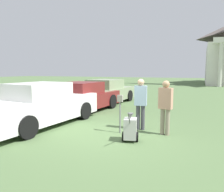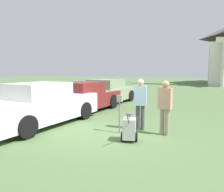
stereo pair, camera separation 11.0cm
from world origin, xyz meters
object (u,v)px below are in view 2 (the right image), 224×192
Objects in this scene: parked_car_white at (42,105)px; parked_car_sage at (108,92)px; person_supervisor at (165,104)px; parking_meter at (120,107)px; parked_car_maroon at (83,98)px; person_worker at (140,101)px; equipment_cart at (129,128)px.

parked_car_sage is (-0.00, 6.07, -0.04)m from parked_car_white.
parking_meter is at bearing 25.45° from person_supervisor.
parked_car_maroon is 2.77× the size of person_worker.
person_worker reaches higher than parked_car_maroon.
person_worker is at bearing 51.95° from parking_meter.
person_supervisor is (0.90, -0.30, -0.02)m from person_worker.
person_worker is 1.02× the size of person_supervisor.
equipment_cart is (3.72, -3.60, -0.31)m from parked_car_maroon.
parking_meter is (3.14, 0.12, 0.14)m from parked_car_white.
parked_car_white is 3.02m from parked_car_maroon.
parking_meter is (3.14, -2.90, 0.19)m from parked_car_maroon.
parked_car_maroon is 3.05m from parked_car_sage.
parking_meter is 0.72× the size of person_supervisor.
person_worker is at bearing -26.96° from parked_car_maroon.
parked_car_white is at bearing 157.72° from equipment_cart.
parked_car_white is 1.03× the size of parked_car_maroon.
parking_meter is 0.85m from person_worker.
parked_car_sage reaches higher than equipment_cart.
person_worker reaches higher than person_supervisor.
person_supervisor is at bearing -24.59° from parked_car_maroon.
equipment_cart is (0.58, -0.70, -0.50)m from parking_meter.
person_worker reaches higher than equipment_cart.
parked_car_white reaches higher than parked_car_maroon.
parked_car_sage is at bearing -63.25° from person_worker.
parked_car_sage is at bearing -39.65° from person_supervisor.
parking_meter reaches higher than equipment_cart.
parking_meter is at bearing 116.33° from equipment_cart.
parked_car_white is 4.02× the size of parking_meter.
person_supervisor reaches higher than parking_meter.
parked_car_white is at bearing -85.42° from parked_car_maroon.
person_supervisor is (4.55, -5.59, 0.30)m from parked_car_sage.
parked_car_white is 3.75m from person_worker.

